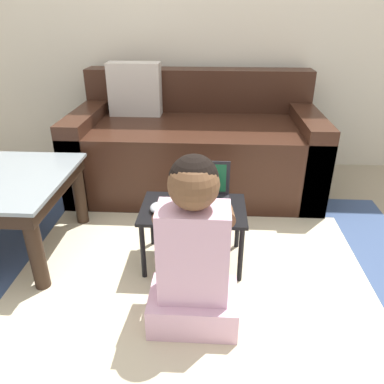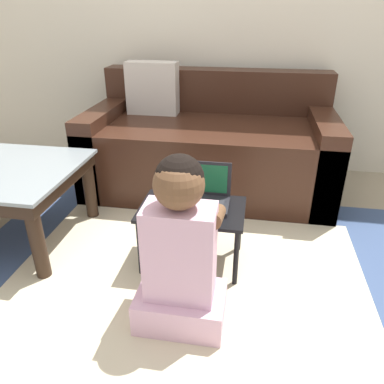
% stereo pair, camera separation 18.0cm
% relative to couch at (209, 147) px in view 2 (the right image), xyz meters
% --- Properties ---
extents(ground_plane, '(16.00, 16.00, 0.00)m').
position_rel_couch_xyz_m(ground_plane, '(0.02, -1.04, -0.29)').
color(ground_plane, gray).
extents(area_rug, '(2.34, 1.89, 0.01)m').
position_rel_couch_xyz_m(area_rug, '(0.04, -1.14, -0.29)').
color(area_rug, '#3D517A').
rests_on(area_rug, ground_plane).
extents(couch, '(1.64, 0.87, 0.84)m').
position_rel_couch_xyz_m(couch, '(0.00, 0.00, 0.00)').
color(couch, '#381E14').
rests_on(couch, ground_plane).
extents(laptop_desk, '(0.50, 0.33, 0.32)m').
position_rel_couch_xyz_m(laptop_desk, '(0.04, -0.94, -0.02)').
color(laptop_desk, black).
rests_on(laptop_desk, ground_plane).
extents(laptop, '(0.26, 0.19, 0.20)m').
position_rel_couch_xyz_m(laptop, '(0.08, -0.89, 0.06)').
color(laptop, '#232328').
rests_on(laptop, laptop_desk).
extents(computer_mouse, '(0.07, 0.09, 0.04)m').
position_rel_couch_xyz_m(computer_mouse, '(-0.13, -0.98, 0.04)').
color(computer_mouse, '#B2B7C1').
rests_on(computer_mouse, laptop_desk).
extents(person_seated, '(0.36, 0.34, 0.74)m').
position_rel_couch_xyz_m(person_seated, '(0.06, -1.34, 0.05)').
color(person_seated, '#E5B2CC').
rests_on(person_seated, ground_plane).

